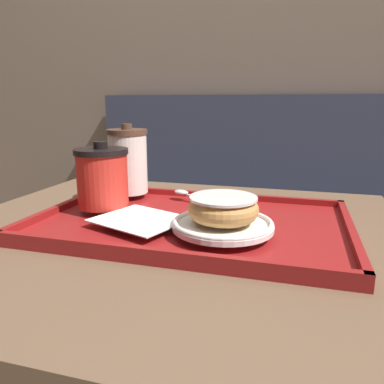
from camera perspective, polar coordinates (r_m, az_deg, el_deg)
name	(u,v)px	position (r m, az deg, el deg)	size (l,w,h in m)	color
wall_behind	(254,46)	(1.72, 9.40, 21.05)	(8.00, 0.05, 2.40)	#7A6656
booth_bench	(261,265)	(1.60, 10.49, -10.83)	(1.48, 0.44, 1.00)	#33384C
cafe_table	(170,323)	(0.74, -3.41, -19.35)	(0.82, 0.73, 0.75)	brown
serving_tray	(192,223)	(0.67, 0.00, -4.74)	(0.54, 0.35, 0.02)	maroon
napkin_paper	(140,219)	(0.64, -7.91, -4.14)	(0.17, 0.16, 0.00)	white
coffee_cup_front	(102,177)	(0.72, -13.49, 2.21)	(0.10, 0.10, 0.12)	red
coffee_cup_rear	(128,161)	(0.82, -9.74, 4.70)	(0.09, 0.09, 0.15)	white
plate_with_chocolate_donut	(223,224)	(0.59, 4.73, -4.92)	(0.16, 0.16, 0.01)	white
donut_chocolate_glazed	(223,208)	(0.58, 4.78, -2.47)	(0.11, 0.11, 0.04)	tan
spoon	(187,194)	(0.79, -0.70, -0.30)	(0.13, 0.07, 0.01)	silver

